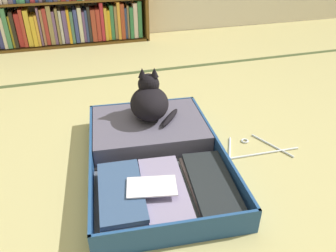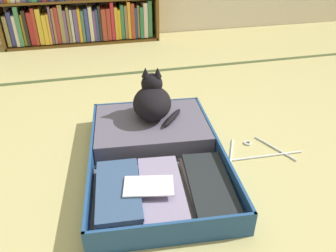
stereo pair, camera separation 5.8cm
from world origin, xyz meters
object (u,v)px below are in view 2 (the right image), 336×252
object	(u,v)px
open_suitcase	(154,150)
clothes_hanger	(254,152)
bookshelf	(79,2)
black_cat	(152,100)

from	to	relation	value
open_suitcase	clothes_hanger	world-z (taller)	open_suitcase
open_suitcase	clothes_hanger	xyz separation A→B (m)	(0.50, -0.08, -0.04)
bookshelf	open_suitcase	size ratio (longest dim) A/B	1.50
bookshelf	clothes_hanger	distance (m)	2.36
black_cat	clothes_hanger	size ratio (longest dim) A/B	0.64
clothes_hanger	open_suitcase	bearing A→B (deg)	170.97
bookshelf	clothes_hanger	size ratio (longest dim) A/B	3.15
bookshelf	black_cat	world-z (taller)	bookshelf
clothes_hanger	black_cat	bearing A→B (deg)	145.52
bookshelf	open_suitcase	distance (m)	2.16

